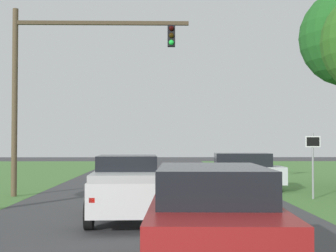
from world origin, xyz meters
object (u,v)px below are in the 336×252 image
(traffic_light, at_px, (60,72))
(pickup_truck_lead, at_px, (127,187))
(red_suv_near, at_px, (212,222))
(crossing_suv_far, at_px, (239,171))
(keep_moving_sign, at_px, (313,157))

(traffic_light, bearing_deg, pickup_truck_lead, -63.03)
(red_suv_near, xyz_separation_m, pickup_truck_lead, (-1.79, 6.56, -0.03))
(traffic_light, xyz_separation_m, crossing_suv_far, (7.96, 2.15, -4.31))
(traffic_light, bearing_deg, crossing_suv_far, 15.11)
(keep_moving_sign, height_order, crossing_suv_far, keep_moving_sign)
(red_suv_near, distance_m, crossing_suv_far, 15.43)
(traffic_light, relative_size, keep_moving_sign, 3.00)
(pickup_truck_lead, distance_m, crossing_suv_far, 9.79)
(traffic_light, distance_m, keep_moving_sign, 11.04)
(pickup_truck_lead, bearing_deg, crossing_suv_far, 61.49)
(traffic_light, bearing_deg, keep_moving_sign, -6.49)
(keep_moving_sign, bearing_deg, pickup_truck_lead, -143.44)
(red_suv_near, relative_size, traffic_light, 0.61)
(pickup_truck_lead, xyz_separation_m, traffic_light, (-3.28, 6.45, 4.26))
(keep_moving_sign, xyz_separation_m, crossing_suv_far, (-2.44, 3.33, -0.77))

